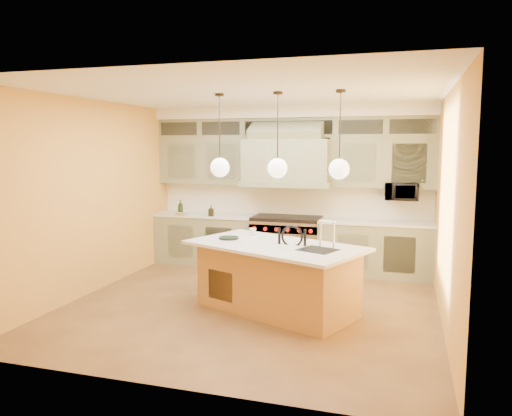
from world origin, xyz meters
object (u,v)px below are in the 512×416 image
(range, at_px, (287,243))
(counter_stool, at_px, (288,265))
(microwave, at_px, (402,191))
(kitchen_island, at_px, (277,277))

(range, distance_m, counter_stool, 2.51)
(range, height_order, microwave, microwave)
(microwave, bearing_deg, kitchen_island, -123.03)
(microwave, bearing_deg, range, -176.88)
(kitchen_island, height_order, microwave, microwave)
(kitchen_island, xyz_separation_m, counter_stool, (0.19, -0.16, 0.20))
(counter_stool, height_order, microwave, microwave)
(range, bearing_deg, microwave, 3.12)
(range, distance_m, kitchen_island, 2.31)
(kitchen_island, distance_m, microwave, 3.00)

